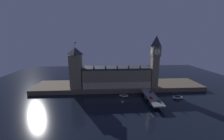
# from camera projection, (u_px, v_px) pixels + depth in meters

# --- Properties ---
(ground_plane) EXTENTS (400.00, 400.00, 0.00)m
(ground_plane) POSITION_uv_depth(u_px,v_px,m) (123.00, 100.00, 149.56)
(ground_plane) COLOR black
(embankment) EXTENTS (220.00, 42.00, 5.60)m
(embankment) POSITION_uv_depth(u_px,v_px,m) (119.00, 86.00, 186.95)
(embankment) COLOR brown
(embankment) RESTS_ON ground_plane
(parliament_hall) EXTENTS (83.51, 23.87, 29.53)m
(parliament_hall) POSITION_uv_depth(u_px,v_px,m) (116.00, 76.00, 176.87)
(parliament_hall) COLOR #7F7056
(parliament_hall) RESTS_ON embankment
(clock_tower) EXTENTS (10.29, 10.40, 64.99)m
(clock_tower) POSITION_uv_depth(u_px,v_px,m) (155.00, 60.00, 168.50)
(clock_tower) COLOR #7F7056
(clock_tower) RESTS_ON embankment
(victoria_tower) EXTENTS (14.28, 14.28, 55.99)m
(victoria_tower) POSITION_uv_depth(u_px,v_px,m) (76.00, 68.00, 167.35)
(victoria_tower) COLOR #7F7056
(victoria_tower) RESTS_ON embankment
(bridge) EXTENTS (11.08, 46.00, 5.71)m
(bridge) POSITION_uv_depth(u_px,v_px,m) (151.00, 97.00, 145.62)
(bridge) COLOR slate
(bridge) RESTS_ON ground_plane
(car_northbound_trail) EXTENTS (2.09, 4.72, 1.51)m
(car_northbound_trail) POSITION_uv_depth(u_px,v_px,m) (151.00, 98.00, 139.75)
(car_northbound_trail) COLOR red
(car_northbound_trail) RESTS_ON bridge
(car_southbound_lead) EXTENTS (2.10, 4.29, 1.51)m
(car_southbound_lead) POSITION_uv_depth(u_px,v_px,m) (159.00, 101.00, 133.12)
(car_southbound_lead) COLOR #235633
(car_southbound_lead) RESTS_ON bridge
(car_southbound_trail) EXTENTS (2.09, 4.48, 1.53)m
(car_southbound_trail) POSITION_uv_depth(u_px,v_px,m) (151.00, 92.00, 155.41)
(car_southbound_trail) COLOR red
(car_southbound_trail) RESTS_ON bridge
(pedestrian_near_rail) EXTENTS (0.38, 0.38, 1.85)m
(pedestrian_near_rail) POSITION_uv_depth(u_px,v_px,m) (152.00, 101.00, 131.39)
(pedestrian_near_rail) COLOR black
(pedestrian_near_rail) RESTS_ON bridge
(pedestrian_mid_walk) EXTENTS (0.38, 0.38, 1.77)m
(pedestrian_mid_walk) POSITION_uv_depth(u_px,v_px,m) (157.00, 97.00, 141.90)
(pedestrian_mid_walk) COLOR black
(pedestrian_mid_walk) RESTS_ON bridge
(street_lamp_near) EXTENTS (1.34, 0.60, 6.41)m
(street_lamp_near) POSITION_uv_depth(u_px,v_px,m) (152.00, 99.00, 129.77)
(street_lamp_near) COLOR #2D3333
(street_lamp_near) RESTS_ON bridge
(street_lamp_mid) EXTENTS (1.34, 0.60, 7.06)m
(street_lamp_mid) POSITION_uv_depth(u_px,v_px,m) (157.00, 92.00, 144.66)
(street_lamp_mid) COLOR #2D3333
(street_lamp_mid) RESTS_ON bridge
(street_lamp_far) EXTENTS (1.34, 0.60, 7.17)m
(street_lamp_far) POSITION_uv_depth(u_px,v_px,m) (143.00, 87.00, 158.34)
(street_lamp_far) COLOR #2D3333
(street_lamp_far) RESTS_ON bridge
(boat_upstream) EXTENTS (11.54, 5.97, 3.74)m
(boat_upstream) POSITION_uv_depth(u_px,v_px,m) (124.00, 96.00, 157.44)
(boat_upstream) COLOR #B2A893
(boat_upstream) RESTS_ON ground_plane
(boat_downstream) EXTENTS (11.55, 4.37, 3.70)m
(boat_downstream) POSITION_uv_depth(u_px,v_px,m) (178.00, 97.00, 152.65)
(boat_downstream) COLOR white
(boat_downstream) RESTS_ON ground_plane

